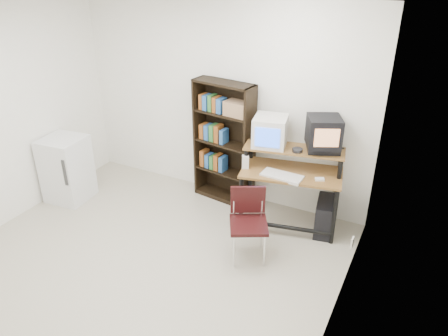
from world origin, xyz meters
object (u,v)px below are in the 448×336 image
at_px(computer_desk, 291,175).
at_px(mini_fridge, 67,169).
at_px(pc_tower, 325,216).
at_px(crt_tv, 324,132).
at_px(bookshelf, 225,141).
at_px(school_chair, 248,217).
at_px(crt_monitor, 270,132).

distance_m(computer_desk, mini_fridge, 2.96).
relative_size(pc_tower, mini_fridge, 0.52).
distance_m(computer_desk, crt_tv, 0.63).
relative_size(bookshelf, mini_fridge, 1.85).
bearing_deg(school_chair, crt_monitor, 69.56).
distance_m(school_chair, mini_fridge, 2.65).
bearing_deg(pc_tower, computer_desk, 174.90).
distance_m(crt_tv, school_chair, 1.28).
bearing_deg(mini_fridge, school_chair, -6.06).
height_order(computer_desk, crt_monitor, crt_monitor).
bearing_deg(bookshelf, school_chair, -43.84).
bearing_deg(computer_desk, crt_tv, 16.00).
bearing_deg(crt_tv, computer_desk, -177.89).
height_order(crt_monitor, crt_tv, crt_tv).
xyz_separation_m(computer_desk, bookshelf, (-0.99, 0.23, 0.15)).
relative_size(crt_tv, pc_tower, 1.06).
relative_size(computer_desk, bookshelf, 0.77).
xyz_separation_m(computer_desk, pc_tower, (0.43, 0.04, -0.47)).
xyz_separation_m(pc_tower, bookshelf, (-1.43, 0.20, 0.62)).
relative_size(computer_desk, school_chair, 1.58).
distance_m(crt_tv, bookshelf, 1.34).
height_order(school_chair, bookshelf, bookshelf).
bearing_deg(pc_tower, crt_tv, 132.34).
relative_size(computer_desk, crt_tv, 2.61).
distance_m(computer_desk, crt_monitor, 0.56).
relative_size(computer_desk, crt_monitor, 2.79).
height_order(computer_desk, pc_tower, computer_desk).
relative_size(pc_tower, school_chair, 0.57).
relative_size(crt_monitor, mini_fridge, 0.51).
height_order(computer_desk, bookshelf, bookshelf).
height_order(pc_tower, school_chair, school_chair).
xyz_separation_m(crt_tv, school_chair, (-0.49, -0.92, -0.74)).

